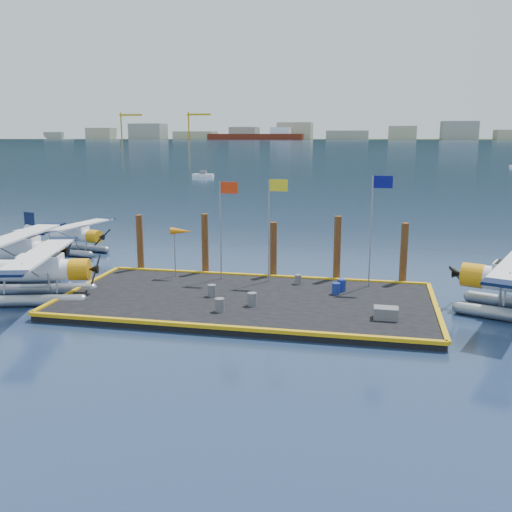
{
  "coord_description": "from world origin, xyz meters",
  "views": [
    {
      "loc": [
        6.62,
        -29.38,
        9.23
      ],
      "look_at": [
        0.08,
        2.0,
        2.33
      ],
      "focal_mm": 40.0,
      "sensor_mm": 36.0,
      "label": 1
    }
  ],
  "objects_px": {
    "seaplane_a": "(34,273)",
    "drum_5": "(298,279)",
    "flagpole_red": "(224,215)",
    "piling_2": "(273,252)",
    "drum_4": "(342,285)",
    "piling_0": "(140,245)",
    "crate": "(386,313)",
    "drum_0": "(212,291)",
    "piling_3": "(337,251)",
    "drum_1": "(252,299)",
    "flagpole_yellow": "(272,214)",
    "seaplane_c": "(72,237)",
    "drum_2": "(336,289)",
    "drum_3": "(220,305)",
    "seaplane_b": "(13,253)",
    "windsock": "(181,232)",
    "piling_4": "(404,256)",
    "flagpole_blue": "(375,214)",
    "piling_1": "(205,246)"
  },
  "relations": [
    {
      "from": "flagpole_blue",
      "to": "piling_1",
      "type": "xyz_separation_m",
      "value": [
        -10.7,
        1.6,
        -2.59
      ]
    },
    {
      "from": "drum_2",
      "to": "flagpole_red",
      "type": "distance_m",
      "value": 8.18
    },
    {
      "from": "flagpole_red",
      "to": "piling_2",
      "type": "xyz_separation_m",
      "value": [
        2.79,
        1.6,
        -2.5
      ]
    },
    {
      "from": "seaplane_a",
      "to": "flagpole_yellow",
      "type": "relative_size",
      "value": 1.65
    },
    {
      "from": "seaplane_a",
      "to": "drum_5",
      "type": "distance_m",
      "value": 15.15
    },
    {
      "from": "seaplane_c",
      "to": "drum_2",
      "type": "bearing_deg",
      "value": 78.12
    },
    {
      "from": "seaplane_c",
      "to": "drum_0",
      "type": "distance_m",
      "value": 18.11
    },
    {
      "from": "crate",
      "to": "flagpole_yellow",
      "type": "height_order",
      "value": "flagpole_yellow"
    },
    {
      "from": "seaplane_c",
      "to": "windsock",
      "type": "relative_size",
      "value": 2.74
    },
    {
      "from": "seaplane_a",
      "to": "drum_0",
      "type": "height_order",
      "value": "seaplane_a"
    },
    {
      "from": "seaplane_c",
      "to": "windsock",
      "type": "bearing_deg",
      "value": 69.88
    },
    {
      "from": "piling_3",
      "to": "drum_1",
      "type": "bearing_deg",
      "value": -120.12
    },
    {
      "from": "flagpole_yellow",
      "to": "piling_1",
      "type": "relative_size",
      "value": 1.48
    },
    {
      "from": "drum_2",
      "to": "drum_4",
      "type": "bearing_deg",
      "value": 69.92
    },
    {
      "from": "seaplane_a",
      "to": "piling_4",
      "type": "xyz_separation_m",
      "value": [
        20.41,
        6.99,
        0.42
      ]
    },
    {
      "from": "drum_3",
      "to": "flagpole_blue",
      "type": "xyz_separation_m",
      "value": [
        7.52,
        6.48,
        3.94
      ]
    },
    {
      "from": "drum_4",
      "to": "flagpole_yellow",
      "type": "distance_m",
      "value": 5.86
    },
    {
      "from": "drum_0",
      "to": "flagpole_red",
      "type": "distance_m",
      "value": 5.36
    },
    {
      "from": "drum_4",
      "to": "crate",
      "type": "distance_m",
      "value": 5.25
    },
    {
      "from": "drum_3",
      "to": "piling_3",
      "type": "relative_size",
      "value": 0.16
    },
    {
      "from": "drum_5",
      "to": "piling_2",
      "type": "bearing_deg",
      "value": 134.02
    },
    {
      "from": "flagpole_red",
      "to": "piling_2",
      "type": "relative_size",
      "value": 1.58
    },
    {
      "from": "seaplane_a",
      "to": "drum_5",
      "type": "height_order",
      "value": "seaplane_a"
    },
    {
      "from": "drum_5",
      "to": "piling_4",
      "type": "height_order",
      "value": "piling_4"
    },
    {
      "from": "drum_2",
      "to": "drum_3",
      "type": "bearing_deg",
      "value": -141.44
    },
    {
      "from": "drum_5",
      "to": "piling_2",
      "type": "distance_m",
      "value": 2.91
    },
    {
      "from": "flagpole_blue",
      "to": "piling_3",
      "type": "distance_m",
      "value": 3.72
    },
    {
      "from": "piling_3",
      "to": "drum_2",
      "type": "bearing_deg",
      "value": -86.52
    },
    {
      "from": "drum_0",
      "to": "drum_3",
      "type": "xyz_separation_m",
      "value": [
        1.15,
        -2.58,
        0.01
      ]
    },
    {
      "from": "drum_5",
      "to": "piling_0",
      "type": "bearing_deg",
      "value": 170.05
    },
    {
      "from": "drum_3",
      "to": "flagpole_red",
      "type": "bearing_deg",
      "value": 102.78
    },
    {
      "from": "crate",
      "to": "flagpole_red",
      "type": "distance_m",
      "value": 11.98
    },
    {
      "from": "drum_2",
      "to": "flagpole_red",
      "type": "relative_size",
      "value": 0.11
    },
    {
      "from": "seaplane_b",
      "to": "piling_4",
      "type": "relative_size",
      "value": 2.68
    },
    {
      "from": "piling_4",
      "to": "drum_2",
      "type": "bearing_deg",
      "value": -135.93
    },
    {
      "from": "seaplane_b",
      "to": "piling_2",
      "type": "height_order",
      "value": "piling_2"
    },
    {
      "from": "drum_0",
      "to": "drum_4",
      "type": "bearing_deg",
      "value": 20.28
    },
    {
      "from": "piling_2",
      "to": "flagpole_yellow",
      "type": "bearing_deg",
      "value": -82.79
    },
    {
      "from": "seaplane_b",
      "to": "drum_5",
      "type": "xyz_separation_m",
      "value": [
        18.52,
        0.74,
        -0.97
      ]
    },
    {
      "from": "seaplane_a",
      "to": "drum_4",
      "type": "distance_m",
      "value": 17.4
    },
    {
      "from": "crate",
      "to": "drum_0",
      "type": "bearing_deg",
      "value": 167.5
    },
    {
      "from": "seaplane_b",
      "to": "seaplane_c",
      "type": "relative_size",
      "value": 1.25
    },
    {
      "from": "drum_4",
      "to": "piling_0",
      "type": "xyz_separation_m",
      "value": [
        -13.49,
        2.93,
        1.26
      ]
    },
    {
      "from": "windsock",
      "to": "piling_4",
      "type": "height_order",
      "value": "piling_4"
    },
    {
      "from": "drum_2",
      "to": "windsock",
      "type": "xyz_separation_m",
      "value": [
        -9.75,
        2.06,
        2.51
      ]
    },
    {
      "from": "flagpole_blue",
      "to": "piling_0",
      "type": "height_order",
      "value": "flagpole_blue"
    },
    {
      "from": "flagpole_red",
      "to": "piling_0",
      "type": "distance_m",
      "value": 6.84
    },
    {
      "from": "seaplane_a",
      "to": "piling_4",
      "type": "height_order",
      "value": "piling_4"
    },
    {
      "from": "flagpole_blue",
      "to": "piling_4",
      "type": "bearing_deg",
      "value": 41.58
    },
    {
      "from": "seaplane_b",
      "to": "flagpole_blue",
      "type": "distance_m",
      "value": 23.1
    }
  ]
}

